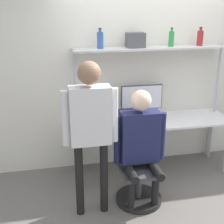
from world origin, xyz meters
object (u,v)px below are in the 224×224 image
at_px(office_chair, 138,179).
at_px(laptop, 124,121).
at_px(cell_phone, 143,123).
at_px(person_standing, 90,120).
at_px(bottle_green, 171,39).
at_px(bottle_blue, 100,40).
at_px(storage_box, 135,40).
at_px(bottle_red, 200,38).
at_px(person_seated, 141,139).
at_px(monitor, 142,100).

bearing_deg(office_chair, laptop, 93.42).
distance_m(laptop, cell_phone, 0.26).
height_order(laptop, person_standing, person_standing).
bearing_deg(bottle_green, bottle_blue, 180.00).
xyz_separation_m(office_chair, storage_box, (0.16, 0.82, 1.57)).
height_order(bottle_blue, storage_box, bottle_blue).
distance_m(laptop, office_chair, 0.80).
height_order(office_chair, bottle_red, bottle_red).
xyz_separation_m(laptop, person_seated, (0.04, -0.63, 0.01)).
distance_m(laptop, storage_box, 1.06).
bearing_deg(cell_phone, monitor, 79.15).
distance_m(person_seated, bottle_red, 1.71).
bearing_deg(storage_box, bottle_red, -0.00).
height_order(person_seated, bottle_green, bottle_green).
height_order(person_standing, bottle_red, bottle_red).
bearing_deg(person_seated, person_standing, -171.22).
xyz_separation_m(office_chair, person_standing, (-0.58, -0.13, 0.87)).
xyz_separation_m(monitor, person_seated, (-0.26, -0.85, -0.20)).
bearing_deg(bottle_green, person_standing, -142.34).
distance_m(monitor, cell_phone, 0.34).
distance_m(cell_phone, bottle_red, 1.39).
bearing_deg(storage_box, cell_phone, -74.42).
bearing_deg(bottle_red, monitor, -178.83).
bearing_deg(cell_phone, bottle_red, 15.70).
bearing_deg(office_chair, bottle_blue, 110.47).
relative_size(bottle_green, bottle_red, 0.99).
relative_size(monitor, cell_phone, 3.92).
relative_size(laptop, person_seated, 0.20).
xyz_separation_m(bottle_green, storage_box, (-0.50, 0.00, -0.01)).
distance_m(bottle_green, storage_box, 0.50).
bearing_deg(monitor, bottle_blue, 178.36).
xyz_separation_m(person_standing, bottle_blue, (0.28, 0.95, 0.71)).
bearing_deg(bottle_blue, monitor, -1.64).
relative_size(monitor, storage_box, 2.51).
height_order(bottle_red, storage_box, bottle_red).
xyz_separation_m(person_seated, person_standing, (-0.59, -0.09, 0.32)).
bearing_deg(bottle_blue, cell_phone, -24.07).
bearing_deg(laptop, office_chair, -86.58).
relative_size(person_standing, bottle_blue, 6.90).
bearing_deg(person_standing, monitor, 47.83).
height_order(bottle_green, storage_box, bottle_green).
xyz_separation_m(person_seated, bottle_green, (0.65, 0.86, 1.02)).
bearing_deg(bottle_red, storage_box, 180.00).
xyz_separation_m(laptop, cell_phone, (0.26, -0.00, -0.05)).
height_order(bottle_blue, bottle_red, bottle_blue).
bearing_deg(storage_box, monitor, -8.62).
distance_m(cell_phone, bottle_green, 1.19).
xyz_separation_m(person_seated, bottle_blue, (-0.31, 0.86, 1.03)).
bearing_deg(person_seated, cell_phone, 70.52).
xyz_separation_m(bottle_blue, bottle_red, (1.37, -0.00, -0.00)).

